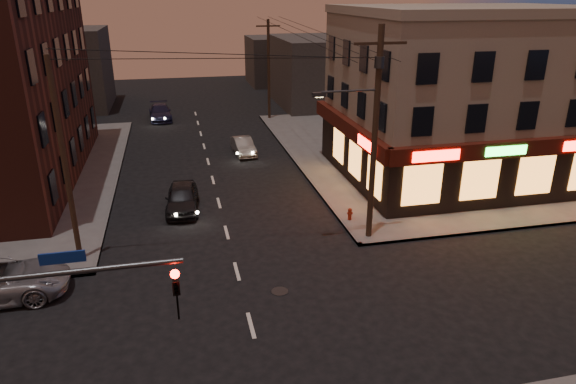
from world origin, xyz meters
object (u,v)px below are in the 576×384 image
object	(u,v)px
sedan_near	(182,198)
sedan_mid	(243,146)
sedan_far	(160,112)
fire_hydrant	(350,213)

from	to	relation	value
sedan_near	sedan_mid	xyz separation A→B (m)	(4.82, 9.82, -0.11)
sedan_near	sedan_far	xyz separation A→B (m)	(-1.32, 22.68, -0.02)
sedan_far	fire_hydrant	distance (m)	28.11
sedan_near	sedan_mid	world-z (taller)	sedan_near
sedan_far	fire_hydrant	world-z (taller)	sedan_far
sedan_mid	sedan_far	xyz separation A→B (m)	(-6.14, 12.86, 0.08)
sedan_mid	fire_hydrant	size ratio (longest dim) A/B	5.71
sedan_far	sedan_mid	bearing A→B (deg)	-67.82
sedan_mid	fire_hydrant	xyz separation A→B (m)	(3.76, -13.46, -0.11)
sedan_mid	sedan_far	bearing A→B (deg)	111.37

